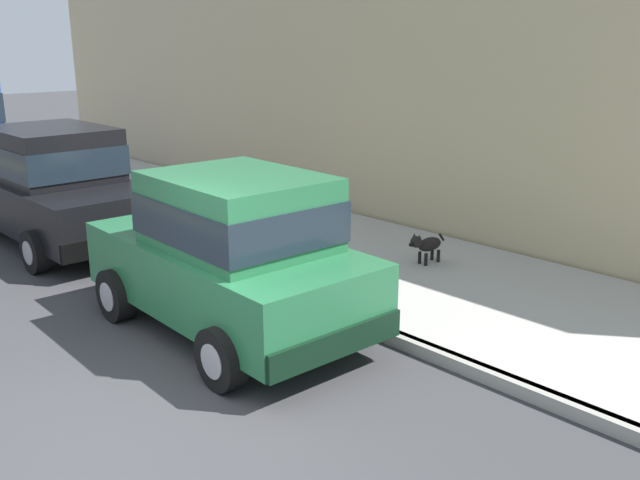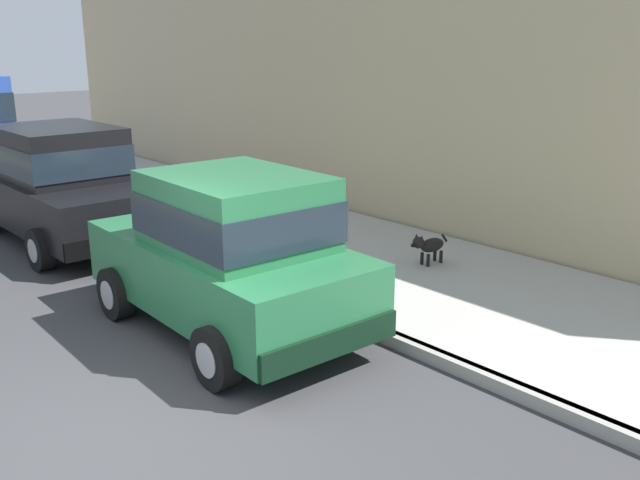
{
  "view_description": "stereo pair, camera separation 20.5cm",
  "coord_description": "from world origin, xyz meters",
  "views": [
    {
      "loc": [
        -2.3,
        -4.97,
        3.28
      ],
      "look_at": [
        3.44,
        1.15,
        0.85
      ],
      "focal_mm": 39.1,
      "sensor_mm": 36.0,
      "label": 1
    },
    {
      "loc": [
        -2.14,
        -5.11,
        3.28
      ],
      "look_at": [
        3.44,
        1.15,
        0.85
      ],
      "focal_mm": 39.1,
      "sensor_mm": 36.0,
      "label": 2
    }
  ],
  "objects": [
    {
      "name": "dog_black",
      "position": [
        5.39,
        0.99,
        0.43
      ],
      "size": [
        0.76,
        0.22,
        0.49
      ],
      "color": "black",
      "rests_on": "sidewalk"
    },
    {
      "name": "ground_plane",
      "position": [
        0.0,
        0.0,
        0.0
      ],
      "size": [
        80.0,
        80.0,
        0.0
      ],
      "primitive_type": "plane",
      "color": "#38383A"
    },
    {
      "name": "car_green_hatchback",
      "position": [
        2.09,
        1.16,
        0.98
      ],
      "size": [
        2.05,
        3.86,
        1.88
      ],
      "color": "#23663D",
      "rests_on": "ground"
    },
    {
      "name": "sidewalk",
      "position": [
        5.0,
        0.0,
        0.07
      ],
      "size": [
        3.6,
        64.0,
        0.14
      ],
      "primitive_type": "cube",
      "color": "#A8A59E",
      "rests_on": "ground"
    },
    {
      "name": "curb",
      "position": [
        3.2,
        0.0,
        0.07
      ],
      "size": [
        0.16,
        64.0,
        0.14
      ],
      "primitive_type": "cube",
      "color": "gray",
      "rests_on": "ground"
    },
    {
      "name": "car_black_sedan",
      "position": [
        2.18,
        6.22,
        0.98
      ],
      "size": [
        2.05,
        4.61,
        1.92
      ],
      "color": "black",
      "rests_on": "ground"
    },
    {
      "name": "building_facade",
      "position": [
        7.1,
        5.41,
        2.47
      ],
      "size": [
        0.5,
        20.0,
        4.95
      ],
      "primitive_type": "cube",
      "color": "tan",
      "rests_on": "ground"
    }
  ]
}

